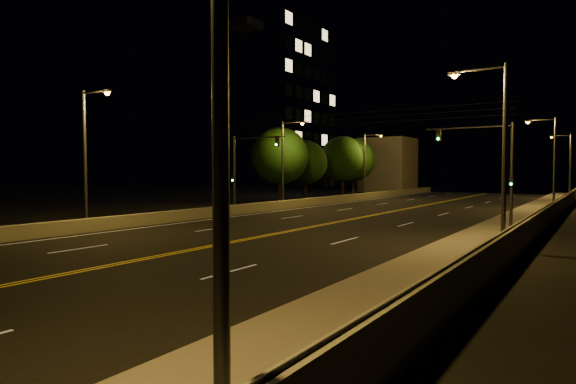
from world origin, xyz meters
The scene contains 23 objects.
road centered at (0.00, 20.00, 0.01)m, with size 18.00×120.00×0.02m, color black.
sidewalk centered at (10.80, 20.00, 0.15)m, with size 3.60×120.00×0.30m, color gray.
curb centered at (8.93, 20.00, 0.07)m, with size 0.14×120.00×0.15m, color gray.
parapet_wall centered at (12.45, 20.00, 0.80)m, with size 0.30×120.00×1.00m, color gray.
jersey_barrier centered at (-9.64, 20.00, 0.40)m, with size 0.45×120.00×0.80m, color gray.
distant_building_left centered at (-16.00, 76.90, 4.61)m, with size 8.00×8.00×9.23m, color gray.
parapet_rail centered at (12.45, 20.00, 1.33)m, with size 0.06×0.06×120.00m, color black.
lane_markings centered at (0.00, 19.93, 0.02)m, with size 17.32×116.00×0.00m.
streetlight_0 centered at (11.50, 1.72, 4.83)m, with size 2.55×0.28×8.28m.
streetlight_1 centered at (11.50, 20.42, 4.83)m, with size 2.55×0.28×8.28m.
streetlight_2 centered at (11.50, 45.79, 4.83)m, with size 2.55×0.28×8.28m.
streetlight_3 centered at (11.50, 68.74, 4.83)m, with size 2.55×0.28×8.28m.
streetlight_4 centered at (-9.90, 14.68, 4.83)m, with size 2.55×0.28×8.28m.
streetlight_5 centered at (-9.90, 35.59, 4.83)m, with size 2.55×0.28×8.28m.
streetlight_6 centered at (-9.90, 54.32, 4.83)m, with size 2.55×0.28×8.28m.
traffic_signal_right centered at (10.03, 27.91, 4.01)m, with size 5.11×0.31×6.39m.
traffic_signal_left centered at (-8.83, 27.91, 4.01)m, with size 5.11×0.31×6.39m.
overhead_wires centered at (0.00, 29.50, 7.40)m, with size 22.00×0.03×0.83m.
building_tower centered at (-31.19, 56.36, 12.73)m, with size 24.00×15.00×26.61m.
tree_0 centered at (-13.02, 39.17, 5.14)m, with size 6.02×6.02×8.16m.
tree_1 centered at (-14.37, 46.51, 4.55)m, with size 5.33×5.33×7.22m.
tree_2 centered at (-13.27, 54.32, 5.14)m, with size 6.01×6.01×8.15m.
tree_3 centered at (-13.70, 58.31, 5.09)m, with size 5.95×5.95×8.07m.
Camera 1 is at (15.48, -2.47, 3.58)m, focal length 30.00 mm.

